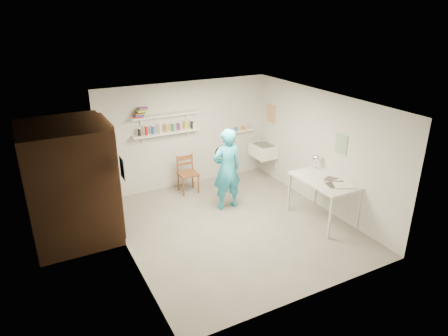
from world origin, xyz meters
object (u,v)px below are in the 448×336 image
man (227,169)px  desk_lamp (317,158)px  wall_clock (222,153)px  wooden_chair (188,174)px  belfast_sink (263,151)px  work_table (323,200)px

man → desk_lamp: man is taller
desk_lamp → wall_clock: bearing=147.5°
wooden_chair → desk_lamp: size_ratio=5.50×
wall_clock → wooden_chair: 1.16m
wooden_chair → belfast_sink: bearing=-1.9°
wall_clock → belfast_sink: bearing=26.7°
man → work_table: man is taller
man → wall_clock: 0.36m
belfast_sink → man: 1.79m
wall_clock → work_table: bearing=-47.2°
wall_clock → desk_lamp: (1.61, -1.03, -0.05)m
wall_clock → desk_lamp: 1.91m
man → wall_clock: (-0.00, 0.22, 0.28)m
belfast_sink → man: (-1.51, -0.96, 0.15)m
wooden_chair → wall_clock: bearing=-62.6°
work_table → wall_clock: bearing=132.2°
belfast_sink → wall_clock: wall_clock is taller
belfast_sink → wall_clock: size_ratio=1.96×
work_table → desk_lamp: desk_lamp is taller
wooden_chair → work_table: bearing=-51.7°
man → work_table: 1.97m
wooden_chair → work_table: 2.99m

